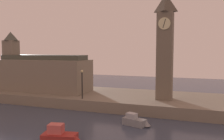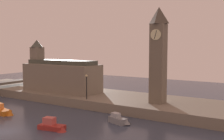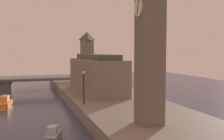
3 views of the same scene
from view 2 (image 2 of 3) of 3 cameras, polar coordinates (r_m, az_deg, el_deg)
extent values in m
plane|color=#384256|center=(34.75, -22.26, -12.26)|extent=(120.00, 120.00, 0.00)
cube|color=slate|center=(48.53, -2.59, -6.11)|extent=(70.00, 12.00, 1.50)
cube|color=#6B6051|center=(40.83, 9.93, 1.31)|extent=(2.11, 2.11, 12.04)
cylinder|color=beige|center=(39.77, 9.40, 7.53)|extent=(1.61, 0.12, 1.61)
cube|color=black|center=(39.70, 9.36, 7.54)|extent=(0.41, 0.04, 1.25)
pyramid|color=#4A4339|center=(41.03, 10.08, 11.52)|extent=(2.32, 2.32, 2.53)
cube|color=slate|center=(52.57, -10.79, -1.61)|extent=(15.65, 5.89, 5.26)
cube|color=slate|center=(57.24, -15.78, 0.48)|extent=(2.09, 2.09, 8.56)
pyramid|color=#474C42|center=(57.09, -15.89, 5.53)|extent=(2.30, 2.30, 1.52)
cube|color=#42473D|center=(52.31, -10.84, 1.68)|extent=(14.86, 3.53, 0.80)
cylinder|color=black|center=(43.62, -5.50, -3.90)|extent=(0.16, 0.16, 3.73)
sphere|color=#F2E099|center=(43.35, -5.53, -1.23)|extent=(0.36, 0.36, 0.36)
cube|color=orange|center=(43.96, -22.88, -8.19)|extent=(4.43, 2.07, 0.73)
cone|color=orange|center=(42.26, -21.21, -8.60)|extent=(1.43, 1.43, 1.06)
cube|color=gray|center=(35.56, 1.27, -10.82)|extent=(2.83, 1.91, 0.79)
cube|color=#A8ADB2|center=(35.53, 0.83, -9.68)|extent=(1.32, 1.12, 0.58)
cone|color=gray|center=(34.92, 3.13, -11.05)|extent=(1.30, 1.30, 0.65)
cube|color=maroon|center=(33.95, -12.86, -11.92)|extent=(3.47, 2.05, 0.56)
cube|color=#CC5651|center=(34.02, -13.36, -10.63)|extent=(1.54, 1.26, 0.88)
cone|color=maroon|center=(32.85, -10.81, -12.40)|extent=(1.53, 1.53, 0.81)
camera|label=1|loc=(11.76, -38.95, -4.25)|focal=38.81mm
camera|label=3|loc=(27.84, 45.46, -0.54)|focal=43.43mm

